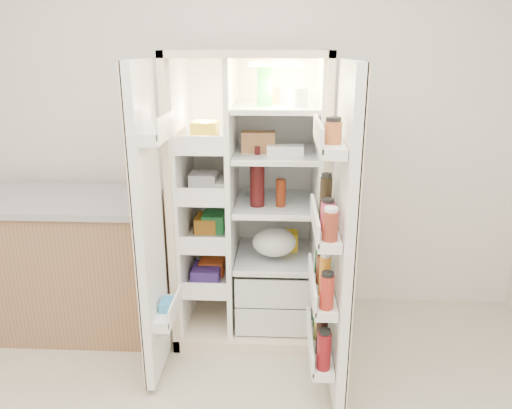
{
  "coord_description": "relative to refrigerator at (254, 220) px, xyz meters",
  "views": [
    {
      "loc": [
        0.3,
        -1.31,
        1.81
      ],
      "look_at": [
        0.17,
        1.25,
        0.98
      ],
      "focal_mm": 34.0,
      "sensor_mm": 36.0,
      "label": 1
    }
  ],
  "objects": [
    {
      "name": "refrigerator",
      "position": [
        0.0,
        0.0,
        0.0
      ],
      "size": [
        0.92,
        0.7,
        1.8
      ],
      "color": "beige",
      "rests_on": "floor"
    },
    {
      "name": "fridge_door",
      "position": [
        0.46,
        -0.69,
        0.13
      ],
      "size": [
        0.17,
        0.58,
        1.72
      ],
      "color": "white",
      "rests_on": "floor"
    },
    {
      "name": "freezer_door",
      "position": [
        -0.52,
        -0.6,
        0.15
      ],
      "size": [
        0.15,
        0.4,
        1.72
      ],
      "color": "white",
      "rests_on": "floor"
    },
    {
      "name": "kitchen_counter",
      "position": [
        -1.25,
        -0.09,
        -0.29
      ],
      "size": [
        1.25,
        0.67,
        0.91
      ],
      "color": "#8F6847",
      "rests_on": "floor"
    },
    {
      "name": "wall_back",
      "position": [
        -0.14,
        0.35,
        0.61
      ],
      "size": [
        4.0,
        0.02,
        2.7
      ],
      "primitive_type": "cube",
      "color": "silver",
      "rests_on": "floor"
    }
  ]
}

